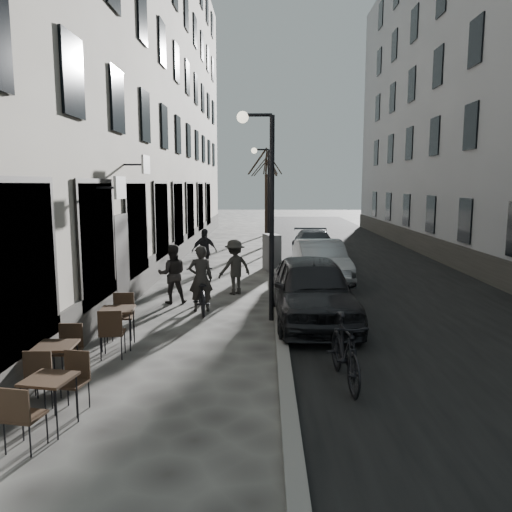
{
  "coord_description": "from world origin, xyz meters",
  "views": [
    {
      "loc": [
        -0.15,
        -6.15,
        3.38
      ],
      "look_at": [
        -0.36,
        4.78,
        1.8
      ],
      "focal_mm": 35.0,
      "sensor_mm": 36.0,
      "label": 1
    }
  ],
  "objects_px": {
    "moped": "(345,351)",
    "tree_near": "(267,160)",
    "bicycle": "(201,291)",
    "pedestrian_near": "(172,274)",
    "car_near": "(312,290)",
    "car_mid": "(321,261)",
    "bistro_set_b": "(57,362)",
    "car_far": "(314,246)",
    "tree_far": "(266,164)",
    "utility_cabinet": "(272,252)",
    "pedestrian_far": "(204,251)",
    "streetlamp_far": "(265,189)",
    "streetlamp_near": "(265,193)",
    "bistro_set_c": "(118,324)",
    "pedestrian_mid": "(235,267)",
    "bistro_set_a": "(50,398)"
  },
  "relations": [
    {
      "from": "streetlamp_near",
      "to": "moped",
      "type": "distance_m",
      "value": 4.95
    },
    {
      "from": "streetlamp_near",
      "to": "bicycle",
      "type": "height_order",
      "value": "streetlamp_near"
    },
    {
      "from": "bistro_set_c",
      "to": "pedestrian_near",
      "type": "relative_size",
      "value": 1.01
    },
    {
      "from": "utility_cabinet",
      "to": "moped",
      "type": "height_order",
      "value": "utility_cabinet"
    },
    {
      "from": "tree_near",
      "to": "car_near",
      "type": "height_order",
      "value": "tree_near"
    },
    {
      "from": "utility_cabinet",
      "to": "streetlamp_far",
      "type": "bearing_deg",
      "value": 78.01
    },
    {
      "from": "moped",
      "to": "car_near",
      "type": "bearing_deg",
      "value": 88.04
    },
    {
      "from": "bistro_set_b",
      "to": "car_far",
      "type": "distance_m",
      "value": 15.3
    },
    {
      "from": "bicycle",
      "to": "pedestrian_far",
      "type": "height_order",
      "value": "pedestrian_far"
    },
    {
      "from": "streetlamp_near",
      "to": "car_far",
      "type": "bearing_deg",
      "value": 77.5
    },
    {
      "from": "bistro_set_b",
      "to": "streetlamp_near",
      "type": "bearing_deg",
      "value": 48.64
    },
    {
      "from": "pedestrian_near",
      "to": "bicycle",
      "type": "bearing_deg",
      "value": 124.17
    },
    {
      "from": "car_mid",
      "to": "bistro_set_b",
      "type": "bearing_deg",
      "value": -123.53
    },
    {
      "from": "bistro_set_b",
      "to": "tree_far",
      "type": "bearing_deg",
      "value": 79.26
    },
    {
      "from": "pedestrian_near",
      "to": "car_mid",
      "type": "relative_size",
      "value": 0.38
    },
    {
      "from": "pedestrian_mid",
      "to": "car_mid",
      "type": "relative_size",
      "value": 0.39
    },
    {
      "from": "tree_far",
      "to": "bicycle",
      "type": "height_order",
      "value": "tree_far"
    },
    {
      "from": "pedestrian_far",
      "to": "car_far",
      "type": "xyz_separation_m",
      "value": [
        4.49,
        3.43,
        -0.2
      ]
    },
    {
      "from": "car_far",
      "to": "car_near",
      "type": "bearing_deg",
      "value": -95.9
    },
    {
      "from": "bistro_set_c",
      "to": "car_near",
      "type": "distance_m",
      "value": 4.69
    },
    {
      "from": "tree_far",
      "to": "bistro_set_b",
      "type": "xyz_separation_m",
      "value": [
        -3.5,
        -25.31,
        -4.2
      ]
    },
    {
      "from": "moped",
      "to": "pedestrian_near",
      "type": "bearing_deg",
      "value": 119.81
    },
    {
      "from": "streetlamp_far",
      "to": "moped",
      "type": "xyz_separation_m",
      "value": [
        1.37,
        -16.0,
        -2.57
      ]
    },
    {
      "from": "car_far",
      "to": "tree_near",
      "type": "bearing_deg",
      "value": 112.63
    },
    {
      "from": "moped",
      "to": "tree_near",
      "type": "bearing_deg",
      "value": 88.99
    },
    {
      "from": "tree_near",
      "to": "car_near",
      "type": "xyz_separation_m",
      "value": [
        1.1,
        -15.14,
        -3.85
      ]
    },
    {
      "from": "bicycle",
      "to": "tree_far",
      "type": "bearing_deg",
      "value": -105.72
    },
    {
      "from": "tree_far",
      "to": "pedestrian_near",
      "type": "relative_size",
      "value": 3.38
    },
    {
      "from": "tree_far",
      "to": "bicycle",
      "type": "distance_m",
      "value": 20.63
    },
    {
      "from": "car_near",
      "to": "moped",
      "type": "xyz_separation_m",
      "value": [
        0.2,
        -3.86,
        -0.23
      ]
    },
    {
      "from": "utility_cabinet",
      "to": "pedestrian_mid",
      "type": "relative_size",
      "value": 0.83
    },
    {
      "from": "tree_near",
      "to": "bicycle",
      "type": "height_order",
      "value": "tree_near"
    },
    {
      "from": "tree_near",
      "to": "pedestrian_near",
      "type": "distance_m",
      "value": 14.03
    },
    {
      "from": "bicycle",
      "to": "pedestrian_near",
      "type": "xyz_separation_m",
      "value": [
        -0.93,
        0.91,
        0.3
      ]
    },
    {
      "from": "bistro_set_c",
      "to": "car_mid",
      "type": "xyz_separation_m",
      "value": [
        4.98,
        7.1,
        0.22
      ]
    },
    {
      "from": "pedestrian_mid",
      "to": "tree_far",
      "type": "bearing_deg",
      "value": -127.69
    },
    {
      "from": "tree_far",
      "to": "bicycle",
      "type": "bearing_deg",
      "value": -95.04
    },
    {
      "from": "car_mid",
      "to": "car_far",
      "type": "bearing_deg",
      "value": 83.51
    },
    {
      "from": "streetlamp_far",
      "to": "tree_far",
      "type": "relative_size",
      "value": 0.89
    },
    {
      "from": "streetlamp_far",
      "to": "pedestrian_far",
      "type": "height_order",
      "value": "streetlamp_far"
    },
    {
      "from": "bistro_set_a",
      "to": "pedestrian_far",
      "type": "height_order",
      "value": "pedestrian_far"
    },
    {
      "from": "bistro_set_c",
      "to": "moped",
      "type": "distance_m",
      "value": 4.79
    },
    {
      "from": "bistro_set_b",
      "to": "car_far",
      "type": "relative_size",
      "value": 0.34
    },
    {
      "from": "tree_far",
      "to": "utility_cabinet",
      "type": "xyz_separation_m",
      "value": [
        0.2,
        -13.6,
        -3.95
      ]
    },
    {
      "from": "tree_near",
      "to": "moped",
      "type": "distance_m",
      "value": 19.48
    },
    {
      "from": "streetlamp_far",
      "to": "bistro_set_c",
      "type": "height_order",
      "value": "streetlamp_far"
    },
    {
      "from": "car_far",
      "to": "bistro_set_c",
      "type": "bearing_deg",
      "value": -113.55
    },
    {
      "from": "bistro_set_c",
      "to": "bicycle",
      "type": "distance_m",
      "value": 3.3
    },
    {
      "from": "streetlamp_near",
      "to": "bistro_set_b",
      "type": "xyz_separation_m",
      "value": [
        -3.43,
        -4.31,
        -2.69
      ]
    },
    {
      "from": "tree_near",
      "to": "moped",
      "type": "relative_size",
      "value": 2.92
    }
  ]
}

